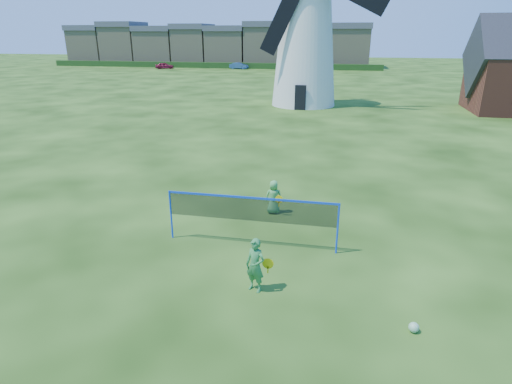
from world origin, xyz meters
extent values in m
plane|color=black|center=(0.00, 0.00, 0.00)|extent=(220.00, 220.00, 0.00)
cube|color=black|center=(-0.86, 24.04, 1.01)|extent=(0.92, 0.11, 2.01)
cube|color=black|center=(-0.86, 24.59, 4.58)|extent=(0.64, 0.11, 0.82)
cube|color=black|center=(-0.86, 25.03, 7.51)|extent=(0.55, 0.11, 0.73)
cube|color=black|center=(-2.41, 24.59, 7.40)|extent=(3.93, 0.09, 6.33)
cylinder|color=blue|center=(-2.33, -0.04, 0.78)|extent=(0.05, 0.05, 1.55)
cylinder|color=blue|center=(2.67, -0.04, 0.78)|extent=(0.05, 0.05, 1.55)
cube|color=black|center=(0.17, -0.04, 1.15)|extent=(5.00, 0.01, 0.70)
cube|color=blue|center=(0.17, -0.04, 1.52)|extent=(5.00, 0.02, 0.06)
imported|color=#327E3F|center=(0.76, -2.34, 0.69)|extent=(0.59, 0.50, 1.39)
cylinder|color=yellow|center=(1.04, -2.16, 0.68)|extent=(0.28, 0.02, 0.28)
cube|color=yellow|center=(1.04, -2.16, 0.51)|extent=(0.03, 0.02, 0.20)
imported|color=#4DA150|center=(0.43, 2.49, 0.60)|extent=(0.62, 0.44, 1.19)
cylinder|color=yellow|center=(0.65, 2.27, 0.61)|extent=(0.28, 0.02, 0.28)
cube|color=yellow|center=(0.65, 2.27, 0.44)|extent=(0.03, 0.02, 0.20)
sphere|color=green|center=(4.36, -3.20, 0.11)|extent=(0.22, 0.22, 0.22)
cube|color=tan|center=(-48.63, 72.00, 3.24)|extent=(6.75, 8.00, 6.47)
cube|color=#4C4C54|center=(-48.63, 72.00, 6.97)|extent=(7.05, 8.40, 1.00)
cube|color=tan|center=(-41.50, 72.00, 3.56)|extent=(6.91, 8.00, 7.11)
cube|color=#4C4C54|center=(-41.50, 72.00, 7.61)|extent=(7.21, 8.40, 1.00)
cube|color=tan|center=(-34.03, 72.00, 3.16)|extent=(7.43, 8.00, 6.31)
cube|color=#4C4C54|center=(-34.03, 72.00, 6.81)|extent=(7.73, 8.40, 1.00)
cube|color=tan|center=(-26.85, 72.00, 3.33)|extent=(6.32, 8.00, 6.67)
cube|color=#4C4C54|center=(-26.85, 72.00, 7.17)|extent=(6.62, 8.40, 1.00)
cube|color=tan|center=(-19.79, 72.00, 3.16)|extent=(7.19, 8.00, 6.32)
cube|color=#4C4C54|center=(-19.79, 72.00, 6.82)|extent=(7.49, 8.40, 1.00)
cube|color=tan|center=(-12.35, 72.00, 3.51)|extent=(7.09, 8.00, 7.03)
cube|color=#4C4C54|center=(-12.35, 72.00, 7.53)|extent=(7.39, 8.40, 1.00)
cube|color=tan|center=(-4.74, 72.00, 3.55)|extent=(7.54, 8.00, 7.11)
cube|color=#4C4C54|center=(-4.74, 72.00, 7.61)|extent=(7.84, 8.40, 1.00)
cube|color=tan|center=(2.97, 72.00, 3.35)|extent=(7.28, 8.00, 6.69)
cube|color=#4C4C54|center=(2.97, 72.00, 7.19)|extent=(7.58, 8.40, 1.00)
cube|color=#193814|center=(-22.00, 66.00, 0.50)|extent=(62.00, 0.80, 1.00)
imported|color=maroon|center=(-29.01, 62.40, 0.55)|extent=(3.47, 2.34, 1.10)
imported|color=navy|center=(-15.97, 64.93, 0.55)|extent=(3.44, 1.54, 1.10)
camera|label=1|loc=(2.54, -11.05, 5.94)|focal=29.57mm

